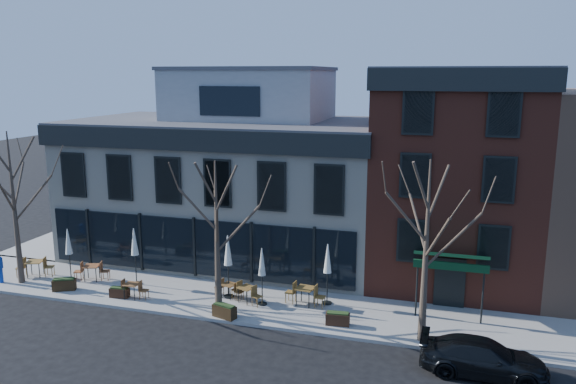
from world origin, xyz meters
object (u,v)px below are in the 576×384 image
(cafe_set_0, at_px, (35,267))
(umbrella_0, at_px, (68,244))
(parked_sedan, at_px, (483,358))
(call_box, at_px, (0,268))

(cafe_set_0, distance_m, umbrella_0, 2.75)
(parked_sedan, xyz_separation_m, umbrella_0, (-20.41, 3.43, 1.51))
(call_box, height_order, umbrella_0, umbrella_0)
(call_box, distance_m, umbrella_0, 3.80)
(umbrella_0, bearing_deg, parked_sedan, -9.54)
(call_box, xyz_separation_m, umbrella_0, (3.39, 1.21, 1.24))
(parked_sedan, relative_size, umbrella_0, 1.59)
(parked_sedan, distance_m, call_box, 23.90)
(umbrella_0, bearing_deg, call_box, -160.41)
(cafe_set_0, bearing_deg, umbrella_0, -1.87)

